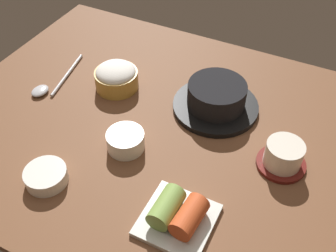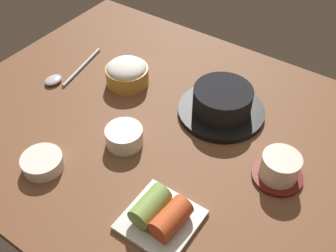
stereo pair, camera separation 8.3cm
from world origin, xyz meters
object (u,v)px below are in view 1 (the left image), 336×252
spoon (50,85)px  side_bowl_near (46,176)px  rice_bowl (116,77)px  banchan_cup_center (125,140)px  kimchi_plate (178,215)px  stone_pot (216,98)px  tea_cup_with_saucer (283,156)px

spoon → side_bowl_near: bearing=-52.5°
rice_bowl → banchan_cup_center: bearing=-53.1°
banchan_cup_center → kimchi_plate: kimchi_plate is taller
rice_bowl → banchan_cup_center: (12.28, -16.38, -1.06)cm
rice_bowl → side_bowl_near: (3.08, -30.78, -1.60)cm
stone_pot → kimchi_plate: size_ratio=1.58×
rice_bowl → banchan_cup_center: size_ratio=1.33×
side_bowl_near → spoon: bearing=127.5°
rice_bowl → tea_cup_with_saucer: rice_bowl is taller
rice_bowl → kimchi_plate: 40.59cm
stone_pot → side_bowl_near: stone_pot is taller
side_bowl_near → banchan_cup_center: bearing=57.4°
tea_cup_with_saucer → side_bowl_near: tea_cup_with_saucer is taller
rice_bowl → banchan_cup_center: 20.50cm
rice_bowl → tea_cup_with_saucer: 43.16cm
rice_bowl → kimchi_plate: size_ratio=0.84×
side_bowl_near → tea_cup_with_saucer: bearing=31.4°
banchan_cup_center → kimchi_plate: 20.72cm
rice_bowl → kimchi_plate: (29.63, -27.72, -0.99)cm
spoon → kimchi_plate: bearing=-24.5°
tea_cup_with_saucer → banchan_cup_center: 31.88cm
side_bowl_near → spoon: 29.40cm
stone_pot → tea_cup_with_saucer: (18.10, -10.07, -0.29)cm
kimchi_plate → spoon: bearing=155.5°
stone_pot → side_bowl_near: size_ratio=2.40×
banchan_cup_center → kimchi_plate: bearing=-33.2°
stone_pot → rice_bowl: (-24.54, -3.40, 0.06)cm
kimchi_plate → spoon: 48.87cm
kimchi_plate → spoon: (-44.45, 20.24, -1.55)cm
kimchi_plate → tea_cup_with_saucer: bearing=58.3°
kimchi_plate → banchan_cup_center: bearing=146.8°
stone_pot → spoon: size_ratio=1.02×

